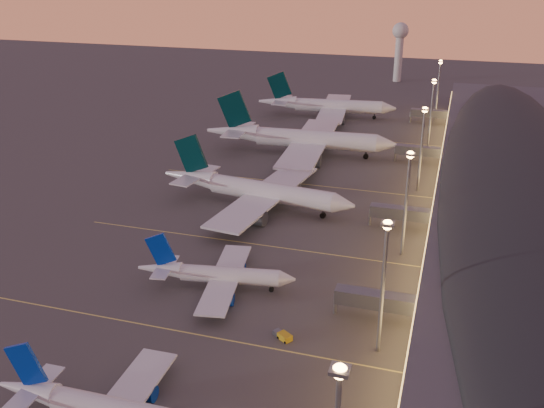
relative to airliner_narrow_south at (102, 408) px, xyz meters
The scene contains 11 objects.
ground 31.32m from the airliner_narrow_south, 88.01° to the left, with size 700.00×700.00×0.00m, color #423F3D.
airliner_narrow_south is the anchor object (origin of this frame).
airliner_narrow_north 43.49m from the airliner_narrow_south, 88.99° to the left, with size 34.30×30.98×12.27m.
airliner_wide_near 89.83m from the airliner_narrow_south, 93.90° to the left, with size 59.33×54.49×18.99m.
airliner_wide_mid 141.27m from the airliner_narrow_south, 92.76° to the left, with size 69.16×63.08×22.13m.
airliner_wide_far 197.61m from the airliner_narrow_south, 92.71° to the left, with size 60.99×55.90×19.51m.
terminal_building 121.33m from the airliner_narrow_south, 58.73° to the left, with size 56.35×255.00×17.46m.
light_masts 104.02m from the airliner_narrow_south, 68.91° to the left, with size 2.20×217.20×25.90m.
radar_tower 291.94m from the airliner_narrow_south, 87.82° to the left, with size 9.00×9.00×32.50m.
lane_markings 71.22m from the airliner_narrow_south, 89.13° to the left, with size 90.00×180.36×0.00m.
baggage_tug_c 35.77m from the airliner_narrow_south, 56.60° to the left, with size 4.25×3.54×1.21m.
Camera 1 is at (44.81, -92.79, 66.03)m, focal length 40.00 mm.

